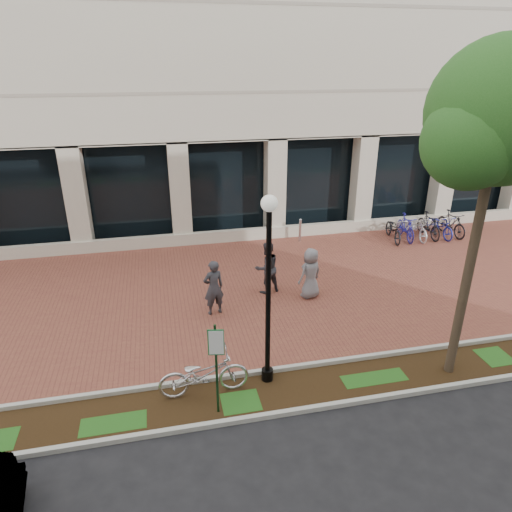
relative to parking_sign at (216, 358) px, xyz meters
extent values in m
plane|color=black|center=(1.98, 5.59, -1.43)|extent=(120.00, 120.00, 0.00)
cube|color=brown|center=(1.98, 5.59, -1.43)|extent=(40.00, 9.00, 0.01)
cube|color=black|center=(1.98, 0.34, -1.43)|extent=(40.00, 1.50, 0.01)
cube|color=#A5A69C|center=(1.98, 1.09, -1.37)|extent=(40.00, 0.12, 0.12)
cube|color=#A5A69C|center=(1.98, -0.41, -1.37)|extent=(40.00, 0.12, 0.12)
cube|color=black|center=(1.98, 11.19, 0.67)|extent=(40.00, 0.15, 4.20)
cube|color=beige|center=(1.98, 10.09, -1.18)|extent=(40.00, 0.25, 0.50)
cube|color=beige|center=(1.98, 10.49, 0.67)|extent=(0.80, 0.80, 4.20)
cube|color=#133618|center=(0.00, 0.02, -0.32)|extent=(0.05, 0.05, 2.23)
cube|color=#196430|center=(0.00, -0.01, 0.39)|extent=(0.34, 0.02, 0.62)
cube|color=silver|center=(0.00, -0.03, 0.39)|extent=(0.30, 0.01, 0.56)
cylinder|color=black|center=(1.31, 0.85, -1.28)|extent=(0.28, 0.28, 0.30)
cylinder|color=black|center=(1.31, 0.85, 0.71)|extent=(0.12, 0.12, 4.30)
sphere|color=silver|center=(1.31, 0.85, 3.01)|extent=(0.36, 0.36, 0.36)
cylinder|color=#4D3F2C|center=(5.82, 0.21, 0.93)|extent=(0.22, 0.22, 4.74)
sphere|color=#1D5319|center=(5.82, 0.21, 4.76)|extent=(2.91, 2.91, 2.91)
sphere|color=#1D5319|center=(5.09, -0.01, 4.25)|extent=(1.89, 1.89, 1.89)
imported|color=silver|center=(-0.22, 0.69, -0.89)|extent=(2.09, 0.76, 1.09)
imported|color=#2D2D33|center=(0.49, 4.26, -0.56)|extent=(0.72, 0.56, 1.75)
imported|color=#2B2B31|center=(2.37, 5.28, -0.55)|extent=(1.01, 0.89, 1.77)
imported|color=slate|center=(3.66, 4.64, -0.59)|extent=(0.97, 0.81, 1.68)
cylinder|color=#B9B9BE|center=(4.85, 9.46, -0.98)|extent=(0.11, 0.11, 0.91)
sphere|color=#B9B9BE|center=(4.85, 9.46, -0.48)|extent=(0.12, 0.12, 0.12)
imported|color=black|center=(8.78, 8.71, -0.94)|extent=(0.97, 1.96, 0.98)
imported|color=#232095|center=(9.33, 8.71, -0.89)|extent=(0.74, 1.87, 1.09)
imported|color=silver|center=(9.88, 8.71, -0.94)|extent=(0.79, 1.92, 0.98)
imported|color=black|center=(10.43, 8.71, -0.89)|extent=(0.55, 1.83, 1.09)
imported|color=#202696|center=(10.98, 8.71, -0.94)|extent=(0.71, 1.89, 0.98)
imported|color=black|center=(11.53, 8.71, -0.89)|extent=(0.66, 1.86, 1.09)
cylinder|color=#B9B9BE|center=(10.16, 8.71, -1.03)|extent=(0.04, 0.04, 0.80)
camera|label=1|loc=(-0.88, -7.85, 5.71)|focal=32.00mm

